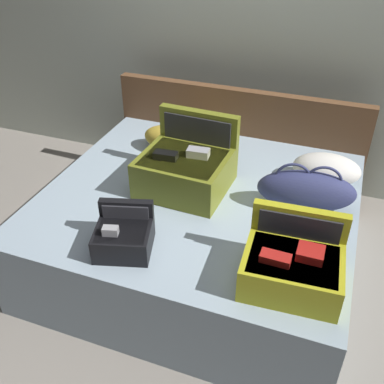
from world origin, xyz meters
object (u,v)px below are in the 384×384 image
object	(u,v)px
pillow_near_headboard	(327,169)
pillow_center_head	(176,140)
hard_case_large	(186,167)
bed	(199,228)
hard_case_small	(124,236)
hard_case_medium	(293,265)
duffel_bag	(306,190)

from	to	relation	value
pillow_near_headboard	pillow_center_head	distance (m)	1.06
hard_case_large	pillow_near_headboard	world-z (taller)	hard_case_large
bed	pillow_center_head	world-z (taller)	pillow_center_head
bed	hard_case_small	bearing A→B (deg)	-108.29
bed	hard_case_medium	xyz separation A→B (m)	(0.66, -0.56, 0.39)
bed	pillow_center_head	xyz separation A→B (m)	(-0.34, 0.47, 0.37)
hard_case_large	pillow_near_headboard	size ratio (longest dim) A/B	1.28
bed	hard_case_small	size ratio (longest dim) A/B	5.41
hard_case_small	bed	bearing A→B (deg)	55.55
hard_case_medium	pillow_near_headboard	world-z (taller)	hard_case_medium
duffel_bag	hard_case_large	bearing A→B (deg)	-177.81
hard_case_medium	hard_case_small	world-z (taller)	hard_case_medium
bed	duffel_bag	xyz separation A→B (m)	(0.63, 0.08, 0.40)
bed	pillow_center_head	size ratio (longest dim) A/B	3.83
bed	duffel_bag	size ratio (longest dim) A/B	3.20
bed	hard_case_medium	bearing A→B (deg)	-40.06
bed	duffel_bag	distance (m)	0.75
hard_case_medium	duffel_bag	distance (m)	0.64
pillow_center_head	duffel_bag	bearing A→B (deg)	-21.66
hard_case_small	hard_case_medium	bearing A→B (deg)	-12.60
hard_case_large	duffel_bag	bearing A→B (deg)	4.82
pillow_near_headboard	pillow_center_head	xyz separation A→B (m)	(-1.06, 0.05, -0.00)
hard_case_large	hard_case_small	xyz separation A→B (m)	(-0.10, -0.66, -0.06)
pillow_center_head	pillow_near_headboard	bearing A→B (deg)	-2.48
hard_case_large	hard_case_medium	distance (m)	0.98
duffel_bag	pillow_near_headboard	world-z (taller)	duffel_bag
hard_case_small	pillow_near_headboard	size ratio (longest dim) A/B	0.82
hard_case_large	hard_case_small	bearing A→B (deg)	-95.53
bed	pillow_near_headboard	world-z (taller)	pillow_near_headboard
hard_case_medium	duffel_bag	xyz separation A→B (m)	(-0.03, 0.64, 0.01)
hard_case_large	pillow_center_head	distance (m)	0.48
bed	hard_case_medium	world-z (taller)	hard_case_medium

